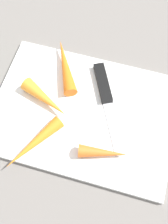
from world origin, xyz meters
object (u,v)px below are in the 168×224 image
object	(u,v)px
cutting_board	(84,113)
carrot_longest	(65,66)
carrot_long	(34,143)
knife	(104,89)
carrot_shortest	(103,153)
carrot_short	(45,100)

from	to	relation	value
cutting_board	carrot_longest	world-z (taller)	carrot_longest
carrot_long	carrot_longest	bearing A→B (deg)	-151.49
knife	carrot_shortest	bearing A→B (deg)	-12.88
carrot_longest	carrot_short	bearing A→B (deg)	143.57
cutting_board	carrot_short	distance (m)	0.08
knife	carrot_short	size ratio (longest dim) A/B	1.74
carrot_long	carrot_shortest	xyz separation A→B (m)	(-0.13, -0.02, -0.00)
carrot_short	carrot_long	bearing A→B (deg)	-59.97
carrot_short	carrot_longest	xyz separation A→B (m)	(-0.01, -0.09, -0.00)
knife	carrot_long	bearing A→B (deg)	-58.81
knife	carrot_long	xyz separation A→B (m)	(0.10, 0.15, 0.01)
cutting_board	knife	distance (m)	0.07
carrot_short	carrot_shortest	size ratio (longest dim) A/B	1.19
knife	carrot_longest	bearing A→B (deg)	-132.48
carrot_shortest	knife	bearing A→B (deg)	92.73
knife	carrot_longest	xyz separation A→B (m)	(0.09, -0.03, 0.01)
knife	carrot_long	world-z (taller)	carrot_long
carrot_shortest	carrot_long	bearing A→B (deg)	177.20
carrot_short	carrot_longest	distance (m)	0.09
cutting_board	carrot_longest	size ratio (longest dim) A/B	2.76
cutting_board	carrot_short	bearing A→B (deg)	0.93
cutting_board	carrot_long	bearing A→B (deg)	52.89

